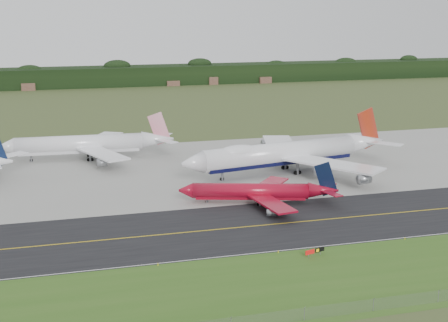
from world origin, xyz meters
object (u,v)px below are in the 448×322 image
taxiway_sign (315,251)px  jet_red_737 (259,192)px  jet_ba_747 (287,153)px  jet_star_tail (89,144)px

taxiway_sign → jet_red_737: bearing=89.5°
jet_red_737 → taxiway_sign: (-0.29, -36.04, -1.92)m
jet_ba_747 → jet_star_tail: size_ratio=1.24×
jet_star_tail → taxiway_sign: size_ratio=12.37×
jet_red_737 → jet_star_tail: bearing=122.8°
jet_star_tail → jet_ba_747: bearing=-30.4°
jet_red_737 → jet_ba_747: bearing=56.8°
jet_red_737 → taxiway_sign: size_ratio=8.73×
jet_ba_747 → taxiway_sign: 65.70m
jet_ba_747 → taxiway_sign: (-17.95, -63.01, -4.91)m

